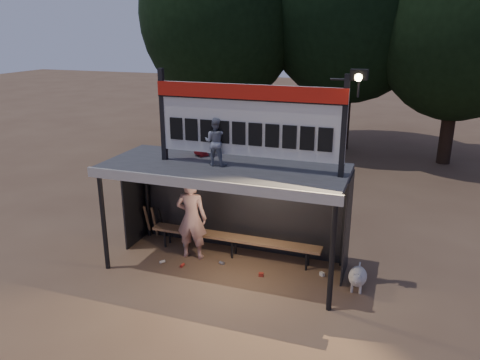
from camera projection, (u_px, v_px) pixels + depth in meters
The scene contains 12 objects.
ground at pixel (225, 267), 10.26m from camera, with size 80.00×80.00×0.00m, color brown.
player at pixel (192, 218), 10.41m from camera, with size 0.70×0.46×1.91m, color silver.
child_a at pixel (216, 142), 9.40m from camera, with size 0.48×0.37×0.98m, color gray.
child_b at pixel (201, 133), 10.11m from camera, with size 0.49×0.32×1.00m, color #B41B1F.
dugout_shelter at pixel (229, 184), 9.90m from camera, with size 5.10×2.08×2.32m.
scoreboard_assembly at pixel (250, 118), 9.04m from camera, with size 4.10×0.27×1.99m.
bench at pixel (234, 238), 10.62m from camera, with size 4.00×0.35×0.48m.
tree_left at pixel (220, 14), 18.77m from camera, with size 6.46×6.46×9.27m.
tree_right at pixel (462, 22), 16.50m from camera, with size 6.08×6.08×8.72m.
dog at pixel (358, 277), 9.29m from camera, with size 0.36×0.81×0.49m.
bats at pixel (154, 222), 11.54m from camera, with size 0.48×0.33×0.84m.
litter at pixel (222, 263), 10.31m from camera, with size 3.58×1.04×0.08m.
Camera 1 is at (3.32, -8.54, 5.00)m, focal length 35.00 mm.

